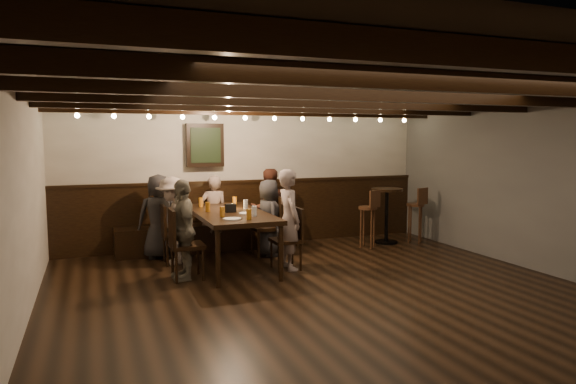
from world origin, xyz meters
name	(u,v)px	position (x,y,z in m)	size (l,w,h in m)	color
room	(256,191)	(-0.29, 2.21, 1.07)	(7.00, 7.00, 7.00)	black
dining_table	(230,216)	(-0.74, 2.05, 0.74)	(0.97, 2.15, 0.81)	black
chair_left_near	(176,246)	(-1.46, 2.50, 0.27)	(0.40, 0.40, 0.89)	black
chair_left_far	(186,258)	(-1.46, 1.60, 0.29)	(0.43, 0.43, 0.94)	black
chair_right_near	(267,238)	(-0.02, 2.50, 0.29)	(0.43, 0.43, 0.95)	black
chair_right_far	(287,251)	(-0.02, 1.60, 0.27)	(0.40, 0.40, 0.88)	black
person_bench_left	(159,216)	(-1.64, 2.95, 0.66)	(0.64, 0.42, 1.32)	#28272A
person_bench_centre	(214,214)	(-0.74, 3.10, 0.63)	(0.46, 0.30, 1.26)	gray
person_bench_right	(268,209)	(0.16, 2.95, 0.68)	(0.66, 0.52, 1.36)	#552A1D
person_left_near	(173,221)	(-1.49, 2.50, 0.65)	(0.84, 0.48, 1.30)	#A19088
person_left_far	(183,230)	(-1.49, 1.60, 0.67)	(0.78, 0.33, 1.34)	gray
person_right_near	(269,218)	(0.01, 2.50, 0.61)	(0.60, 0.39, 1.22)	#2A2A2D
person_right_far	(289,219)	(0.01, 1.60, 0.72)	(0.52, 0.34, 1.43)	gray
pint_a	(201,202)	(-1.02, 2.75, 0.88)	(0.07, 0.07, 0.14)	#BF7219
pint_b	(235,201)	(-0.49, 2.70, 0.88)	(0.07, 0.07, 0.14)	#BF7219
pint_c	(208,207)	(-1.04, 2.15, 0.88)	(0.07, 0.07, 0.14)	#BF7219
pint_d	(246,204)	(-0.44, 2.25, 0.88)	(0.07, 0.07, 0.14)	silver
pint_e	(222,212)	(-0.96, 1.60, 0.88)	(0.07, 0.07, 0.14)	#BF7219
pint_f	(254,211)	(-0.54, 1.50, 0.88)	(0.07, 0.07, 0.14)	silver
pint_g	(249,214)	(-0.69, 1.25, 0.88)	(0.07, 0.07, 0.14)	#BF7219
plate_near	(232,219)	(-0.89, 1.35, 0.81)	(0.24, 0.24, 0.01)	white
plate_far	(248,213)	(-0.56, 1.75, 0.81)	(0.24, 0.24, 0.01)	white
condiment_caddy	(231,208)	(-0.74, 2.00, 0.87)	(0.15, 0.10, 0.12)	black
candle	(232,207)	(-0.62, 2.35, 0.83)	(0.05, 0.05, 0.05)	beige
high_top_table	(387,207)	(2.29, 2.68, 0.65)	(0.55, 0.55, 0.98)	black
bar_stool_left	(368,226)	(1.80, 2.48, 0.37)	(0.35, 0.36, 1.00)	#382212
bar_stool_right	(415,222)	(2.80, 2.53, 0.37)	(0.34, 0.35, 1.00)	#382212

